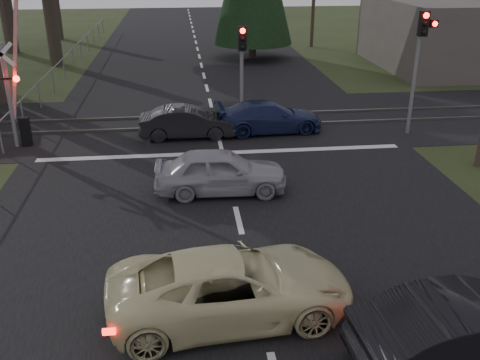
{
  "coord_description": "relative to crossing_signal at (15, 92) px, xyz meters",
  "views": [
    {
      "loc": [
        -1.42,
        -9.75,
        6.76
      ],
      "look_at": [
        0.01,
        2.74,
        1.3
      ],
      "focal_mm": 40.0,
      "sensor_mm": 36.0,
      "label": 1
    }
  ],
  "objects": [
    {
      "name": "fence_left",
      "position": [
        -0.53,
        12.71,
        -2.06
      ],
      "size": [
        0.1,
        36.0,
        1.2
      ],
      "primitive_type": null,
      "color": "slate",
      "rests_on": "ground"
    },
    {
      "name": "dark_car_far",
      "position": [
        6.08,
        0.31,
        -1.46
      ],
      "size": [
        3.65,
        1.28,
        1.2
      ],
      "primitive_type": "imported",
      "rotation": [
        0.0,
        0.0,
        1.57
      ],
      "color": "black",
      "rests_on": "ground"
    },
    {
      "name": "blue_sedan",
      "position": [
        9.33,
        0.66,
        -1.44
      ],
      "size": [
        4.33,
        2.01,
        1.23
      ],
      "primitive_type": "imported",
      "rotation": [
        0.0,
        0.0,
        1.64
      ],
      "color": "#18214A",
      "rests_on": "ground"
    },
    {
      "name": "rail_far",
      "position": [
        7.27,
        3.01,
        -2.01
      ],
      "size": [
        120.0,
        0.12,
        0.1
      ],
      "primitive_type": "cube",
      "color": "#59544C",
      "rests_on": "ground"
    },
    {
      "name": "cream_coupe",
      "position": [
        6.68,
        -10.79,
        -1.39
      ],
      "size": [
        5.0,
        2.64,
        1.34
      ],
      "primitive_type": "imported",
      "rotation": [
        0.0,
        0.0,
        1.66
      ],
      "color": "beige",
      "rests_on": "ground"
    },
    {
      "name": "stop_line",
      "position": [
        7.27,
        -1.59,
        -2.05
      ],
      "size": [
        13.0,
        0.35,
        0.0
      ],
      "primitive_type": "cube",
      "color": "silver",
      "rests_on": "ground"
    },
    {
      "name": "silver_car",
      "position": [
        6.95,
        -4.9,
        -1.39
      ],
      "size": [
        3.98,
        1.72,
        1.34
      ],
      "primitive_type": "imported",
      "rotation": [
        0.0,
        0.0,
        1.54
      ],
      "color": "#999BA1",
      "rests_on": "ground"
    },
    {
      "name": "traffic_signal_center",
      "position": [
        8.27,
        0.89,
        0.75
      ],
      "size": [
        0.32,
        0.48,
        4.1
      ],
      "color": "slate",
      "rests_on": "ground"
    },
    {
      "name": "traffic_signal_right",
      "position": [
        14.82,
        -0.31,
        1.26
      ],
      "size": [
        0.68,
        0.48,
        4.7
      ],
      "color": "slate",
      "rests_on": "ground"
    },
    {
      "name": "ground",
      "position": [
        7.27,
        -9.79,
        -2.06
      ],
      "size": [
        120.0,
        120.0,
        0.0
      ],
      "primitive_type": "plane",
      "color": "#283216",
      "rests_on": "ground"
    },
    {
      "name": "rail_near",
      "position": [
        7.27,
        1.41,
        -2.01
      ],
      "size": [
        120.0,
        0.12,
        0.1
      ],
      "primitive_type": "cube",
      "color": "#59544C",
      "rests_on": "ground"
    },
    {
      "name": "dark_hatchback",
      "position": [
        10.71,
        -12.71,
        -1.35
      ],
      "size": [
        4.41,
        1.81,
        1.42
      ],
      "primitive_type": "imported",
      "rotation": [
        0.0,
        0.0,
        1.64
      ],
      "color": "black",
      "rests_on": "ground"
    },
    {
      "name": "road",
      "position": [
        7.27,
        0.21,
        -2.05
      ],
      "size": [
        14.0,
        100.0,
        0.01
      ],
      "primitive_type": "cube",
      "color": "black",
      "rests_on": "ground"
    },
    {
      "name": "crossing_signal",
      "position": [
        0.0,
        0.0,
        0.0
      ],
      "size": [
        1.62,
        0.38,
        6.96
      ],
      "color": "slate",
      "rests_on": "ground"
    },
    {
      "name": "rail_corridor",
      "position": [
        7.27,
        2.21,
        -2.05
      ],
      "size": [
        120.0,
        8.0,
        0.01
      ],
      "primitive_type": "cube",
      "color": "black",
      "rests_on": "ground"
    }
  ]
}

